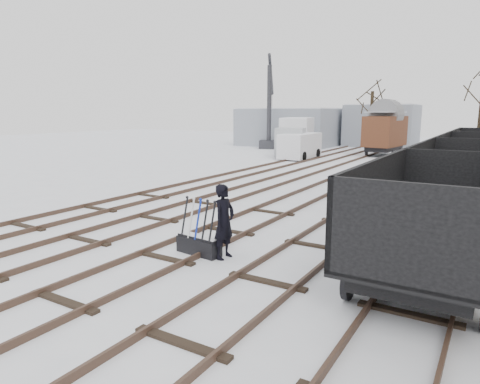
% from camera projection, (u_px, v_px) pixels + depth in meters
% --- Properties ---
extents(ground, '(120.00, 120.00, 0.00)m').
position_uv_depth(ground, '(164.00, 259.00, 11.05)').
color(ground, white).
rests_on(ground, ground).
extents(tracks, '(13.90, 52.00, 0.16)m').
position_uv_depth(tracks, '(337.00, 182.00, 22.52)').
color(tracks, black).
rests_on(tracks, ground).
extents(shed_left, '(10.00, 8.00, 4.10)m').
position_uv_depth(shed_left, '(290.00, 127.00, 47.53)').
color(shed_left, gray).
rests_on(shed_left, ground).
extents(shed_right, '(7.00, 6.00, 4.50)m').
position_uv_depth(shed_right, '(382.00, 125.00, 46.26)').
color(shed_right, gray).
rests_on(shed_right, ground).
extents(ground_frame, '(1.34, 0.58, 1.49)m').
position_uv_depth(ground_frame, '(199.00, 244.00, 11.40)').
color(ground_frame, black).
rests_on(ground_frame, ground).
extents(worker, '(0.50, 0.73, 1.95)m').
position_uv_depth(worker, '(224.00, 222.00, 10.98)').
color(worker, black).
rests_on(worker, ground).
extents(freight_wagon_a, '(2.62, 6.56, 2.68)m').
position_uv_depth(freight_wagon_a, '(431.00, 234.00, 9.66)').
color(freight_wagon_a, black).
rests_on(freight_wagon_a, ground).
extents(freight_wagon_b, '(2.62, 6.56, 2.68)m').
position_uv_depth(freight_wagon_b, '(457.00, 190.00, 15.04)').
color(freight_wagon_b, black).
rests_on(freight_wagon_b, ground).
extents(freight_wagon_c, '(2.62, 6.56, 2.68)m').
position_uv_depth(freight_wagon_c, '(469.00, 169.00, 20.41)').
color(freight_wagon_c, black).
rests_on(freight_wagon_c, ground).
extents(freight_wagon_d, '(2.62, 6.56, 2.68)m').
position_uv_depth(freight_wagon_d, '(476.00, 157.00, 25.78)').
color(freight_wagon_d, black).
rests_on(freight_wagon_d, ground).
extents(box_van_wagon, '(3.06, 5.09, 3.70)m').
position_uv_depth(box_van_wagon, '(385.00, 130.00, 36.36)').
color(box_van_wagon, black).
rests_on(box_van_wagon, ground).
extents(lorry, '(3.45, 7.35, 3.20)m').
position_uv_depth(lorry, '(295.00, 136.00, 37.03)').
color(lorry, black).
rests_on(lorry, ground).
extents(panel_van, '(2.10, 4.59, 2.02)m').
position_uv_depth(panel_van, '(300.00, 146.00, 34.21)').
color(panel_van, silver).
rests_on(panel_van, ground).
extents(crane, '(2.43, 5.53, 9.30)m').
position_uv_depth(crane, '(270.00, 124.00, 43.43)').
color(crane, '#2C2C31').
rests_on(crane, ground).
extents(tree_far_left, '(0.30, 0.30, 5.57)m').
position_uv_depth(tree_far_left, '(371.00, 122.00, 39.95)').
color(tree_far_left, black).
rests_on(tree_far_left, ground).
extents(tree_far_right, '(0.30, 0.30, 7.15)m').
position_uv_depth(tree_far_right, '(480.00, 113.00, 35.98)').
color(tree_far_right, black).
rests_on(tree_far_right, ground).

